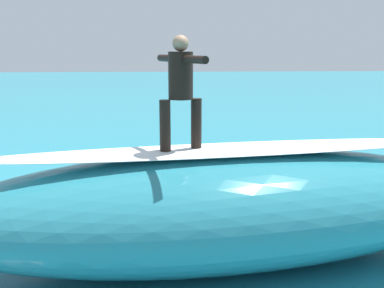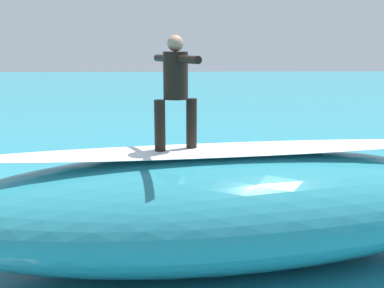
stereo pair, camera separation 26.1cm
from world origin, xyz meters
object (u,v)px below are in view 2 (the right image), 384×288
surfboard_paddling (201,172)px  surfer_paddling (206,166)px  surfer_riding (176,84)px  surfboard_riding (176,152)px

surfboard_paddling → surfer_paddling: surfer_paddling is taller
surfer_riding → surfer_paddling: (-0.82, -5.47, -2.61)m
surfer_paddling → surfboard_riding: bearing=79.6°
surfer_riding → surfboard_paddling: surfer_riding is taller
surfer_riding → surfboard_paddling: size_ratio=0.71×
surfboard_paddling → surfer_paddling: (-0.14, -0.00, 0.18)m
surfboard_riding → surfer_riding: surfer_riding is taller
surfboard_riding → surfboard_paddling: 5.78m
surfboard_riding → surfer_riding: 1.01m
surfer_paddling → surfboard_paddling: bearing=0.0°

